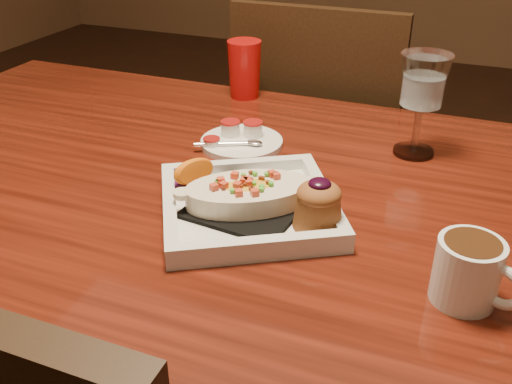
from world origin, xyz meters
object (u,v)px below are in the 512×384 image
at_px(goblet, 423,86).
at_px(saucer, 241,140).
at_px(table, 222,240).
at_px(chair_far, 322,161).
at_px(plate, 256,200).
at_px(coffee_mug, 470,270).
at_px(red_tumbler, 244,69).

distance_m(goblet, saucer, 0.33).
distance_m(table, chair_far, 0.65).
distance_m(plate, coffee_mug, 0.30).
height_order(table, goblet, goblet).
bearing_deg(coffee_mug, saucer, 166.17).
bearing_deg(red_tumbler, plate, -65.40).
height_order(chair_far, plate, chair_far).
height_order(table, coffee_mug, coffee_mug).
height_order(table, plate, plate).
distance_m(table, saucer, 0.20).
xyz_separation_m(plate, saucer, (-0.12, 0.22, -0.02)).
height_order(table, chair_far, chair_far).
xyz_separation_m(goblet, red_tumbler, (-0.39, 0.16, -0.06)).
relative_size(coffee_mug, goblet, 0.58).
distance_m(goblet, red_tumbler, 0.42).
height_order(saucer, red_tumbler, red_tumbler).
distance_m(plate, goblet, 0.36).
distance_m(chair_far, goblet, 0.59).
bearing_deg(red_tumbler, table, -72.57).
bearing_deg(table, coffee_mug, -20.20).
relative_size(saucer, red_tumbler, 1.21).
bearing_deg(table, chair_far, 90.00).
distance_m(table, red_tumbler, 0.45).
xyz_separation_m(saucer, red_tumbler, (-0.09, 0.24, 0.05)).
xyz_separation_m(chair_far, coffee_mug, (0.37, -0.77, 0.29)).
xyz_separation_m(chair_far, saucer, (-0.03, -0.47, 0.25)).
height_order(chair_far, goblet, chair_far).
relative_size(coffee_mug, red_tumbler, 0.84).
xyz_separation_m(goblet, saucer, (-0.30, -0.08, -0.11)).
height_order(chair_far, saucer, chair_far).
xyz_separation_m(plate, coffee_mug, (0.29, -0.08, 0.02)).
bearing_deg(goblet, red_tumbler, 157.66).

